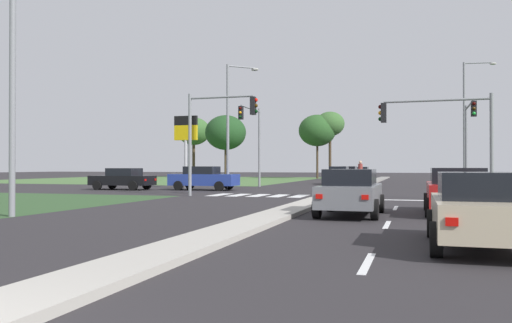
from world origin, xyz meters
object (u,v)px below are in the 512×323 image
at_px(car_navy_second, 339,175).
at_px(car_blue_near, 203,178).
at_px(street_lamp_near, 17,37).
at_px(street_lamp_second, 231,119).
at_px(car_white_eighth, 361,173).
at_px(traffic_signal_far_left, 253,132).
at_px(traffic_signal_near_left, 214,126).
at_px(treeline_fourth, 330,124).
at_px(pedestrian_at_median, 360,170).
at_px(traffic_signal_far_right, 469,129).
at_px(car_black_sixth, 123,179).
at_px(street_lamp_third, 467,117).
at_px(fuel_price_totem, 186,136).
at_px(treeline_near, 194,131).
at_px(car_beige_fourth, 482,209).
at_px(car_red_fifth, 457,191).
at_px(treeline_second, 226,133).
at_px(traffic_signal_near_right, 445,126).
at_px(car_grey_third, 350,192).
at_px(treeline_third, 317,131).
at_px(car_maroon_seventh, 348,174).

bearing_deg(car_navy_second, car_blue_near, 63.13).
distance_m(street_lamp_near, street_lamp_second, 20.00).
relative_size(car_white_eighth, traffic_signal_far_left, 0.71).
bearing_deg(traffic_signal_far_left, traffic_signal_near_left, -83.05).
height_order(car_navy_second, treeline_fourth, treeline_fourth).
height_order(traffic_signal_near_left, pedestrian_at_median, traffic_signal_near_left).
bearing_deg(traffic_signal_far_right, car_black_sixth, -165.87).
height_order(street_lamp_third, fuel_price_totem, street_lamp_third).
relative_size(fuel_price_totem, treeline_near, 0.61).
bearing_deg(street_lamp_near, traffic_signal_near_left, 81.22).
bearing_deg(car_beige_fourth, street_lamp_third, 85.59).
relative_size(car_black_sixth, traffic_signal_far_right, 0.74).
relative_size(car_beige_fourth, car_black_sixth, 0.99).
xyz_separation_m(car_red_fifth, street_lamp_near, (-13.69, -4.89, 5.02)).
bearing_deg(car_navy_second, car_red_fifth, 105.86).
height_order(car_blue_near, treeline_second, treeline_second).
bearing_deg(car_beige_fourth, traffic_signal_near_left, 127.77).
distance_m(car_blue_near, street_lamp_third, 23.69).
xyz_separation_m(car_blue_near, traffic_signal_far_left, (1.95, 4.99, 3.42)).
height_order(traffic_signal_near_right, traffic_signal_far_left, traffic_signal_far_left).
height_order(car_navy_second, street_lamp_third, street_lamp_third).
relative_size(car_blue_near, traffic_signal_near_left, 0.83).
height_order(car_grey_third, traffic_signal_far_right, traffic_signal_far_right).
bearing_deg(fuel_price_totem, car_blue_near, -46.76).
height_order(car_black_sixth, traffic_signal_far_left, traffic_signal_far_left).
relative_size(traffic_signal_near_right, street_lamp_second, 0.60).
relative_size(car_navy_second, pedestrian_at_median, 2.18).
height_order(car_beige_fourth, street_lamp_second, street_lamp_second).
relative_size(traffic_signal_far_left, street_lamp_second, 0.72).
bearing_deg(treeline_second, traffic_signal_near_left, -70.39).
bearing_deg(traffic_signal_near_left, car_black_sixth, 148.44).
height_order(street_lamp_near, fuel_price_totem, street_lamp_near).
xyz_separation_m(car_navy_second, traffic_signal_far_right, (10.02, -9.42, 3.29)).
bearing_deg(traffic_signal_near_right, car_beige_fourth, -90.23).
height_order(car_black_sixth, treeline_third, treeline_third).
height_order(car_grey_third, car_beige_fourth, car_grey_third).
distance_m(car_white_eighth, street_lamp_second, 32.70).
xyz_separation_m(car_beige_fourth, car_maroon_seventh, (-7.97, 42.70, 0.05)).
distance_m(traffic_signal_far_right, pedestrian_at_median, 8.77).
relative_size(car_maroon_seventh, street_lamp_third, 0.41).
bearing_deg(traffic_signal_far_left, street_lamp_third, 31.41).
bearing_deg(car_maroon_seventh, pedestrian_at_median, 101.19).
bearing_deg(traffic_signal_near_left, street_lamp_third, 55.64).
distance_m(pedestrian_at_median, treeline_second, 33.33).
distance_m(car_navy_second, car_black_sixth, 19.76).
bearing_deg(treeline_second, treeline_near, 149.35).
bearing_deg(car_red_fifth, pedestrian_at_median, 103.82).
relative_size(pedestrian_at_median, fuel_price_totem, 0.36).
bearing_deg(car_navy_second, car_white_eighth, -90.34).
bearing_deg(car_navy_second, traffic_signal_near_right, 111.21).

